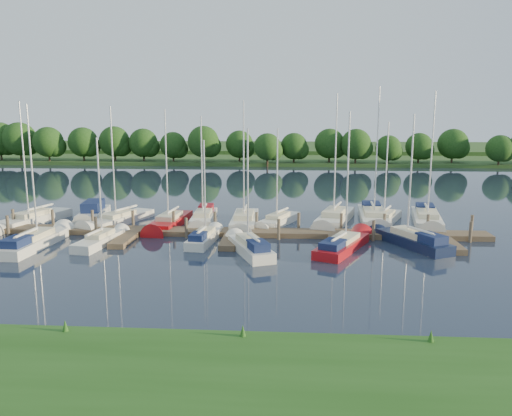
# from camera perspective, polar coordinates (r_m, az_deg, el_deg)

# --- Properties ---
(ground) EXTENTS (260.00, 260.00, 0.00)m
(ground) POSITION_cam_1_polar(r_m,az_deg,el_deg) (32.42, -4.07, -6.42)
(ground) COLOR #1A2235
(ground) RESTS_ON ground
(near_bank) EXTENTS (90.00, 10.00, 0.50)m
(near_bank) POSITION_cam_1_polar(r_m,az_deg,el_deg) (17.91, -11.49, -20.78)
(near_bank) COLOR #1E4A15
(near_bank) RESTS_ON ground
(dock) EXTENTS (40.00, 6.00, 0.40)m
(dock) POSITION_cam_1_polar(r_m,az_deg,el_deg) (39.36, -2.64, -3.02)
(dock) COLOR #4C3B2B
(dock) RESTS_ON ground
(mooring_pilings) EXTENTS (38.24, 2.84, 2.00)m
(mooring_pilings) POSITION_cam_1_polar(r_m,az_deg,el_deg) (40.36, -2.47, -2.09)
(mooring_pilings) COLOR #473D33
(mooring_pilings) RESTS_ON ground
(far_shore) EXTENTS (180.00, 30.00, 0.60)m
(far_shore) POSITION_cam_1_polar(r_m,az_deg,el_deg) (106.18, 1.42, 5.73)
(far_shore) COLOR #22461B
(far_shore) RESTS_ON ground
(distant_hill) EXTENTS (220.00, 40.00, 1.40)m
(distant_hill) POSITION_cam_1_polar(r_m,az_deg,el_deg) (131.06, 1.88, 6.85)
(distant_hill) COLOR #385826
(distant_hill) RESTS_ON ground
(treeline) EXTENTS (144.88, 9.06, 8.22)m
(treeline) POSITION_cam_1_polar(r_m,az_deg,el_deg) (93.06, -0.74, 7.29)
(treeline) COLOR #38281C
(treeline) RESTS_ON ground
(sailboat_n_0) EXTENTS (3.91, 8.70, 11.03)m
(sailboat_n_0) POSITION_cam_1_polar(r_m,az_deg,el_deg) (48.11, -24.27, -1.34)
(sailboat_n_0) COLOR silver
(sailboat_n_0) RESTS_ON ground
(motorboat) EXTENTS (2.73, 6.82, 2.02)m
(motorboat) POSITION_cam_1_polar(r_m,az_deg,el_deg) (48.50, -18.14, -0.69)
(motorboat) COLOR silver
(motorboat) RESTS_ON ground
(sailboat_n_2) EXTENTS (4.38, 8.25, 10.54)m
(sailboat_n_2) POSITION_cam_1_polar(r_m,az_deg,el_deg) (45.65, -15.51, -1.39)
(sailboat_n_2) COLOR silver
(sailboat_n_2) RESTS_ON ground
(sailboat_n_3) EXTENTS (2.57, 8.12, 10.31)m
(sailboat_n_3) POSITION_cam_1_polar(r_m,az_deg,el_deg) (43.55, -9.87, -1.72)
(sailboat_n_3) COLOR #A10E14
(sailboat_n_3) RESTS_ON ground
(sailboat_n_4) EXTENTS (2.08, 7.58, 9.74)m
(sailboat_n_4) POSITION_cam_1_polar(r_m,az_deg,el_deg) (44.84, -6.02, -1.20)
(sailboat_n_4) COLOR silver
(sailboat_n_4) RESTS_ON ground
(sailboat_n_5) EXTENTS (2.16, 8.65, 11.05)m
(sailboat_n_5) POSITION_cam_1_polar(r_m,az_deg,el_deg) (43.34, -1.36, -1.62)
(sailboat_n_5) COLOR silver
(sailboat_n_5) RESTS_ON ground
(sailboat_n_6) EXTENTS (3.78, 6.63, 8.68)m
(sailboat_n_6) POSITION_cam_1_polar(r_m,az_deg,el_deg) (43.61, 2.53, -1.56)
(sailboat_n_6) COLOR silver
(sailboat_n_6) RESTS_ON ground
(sailboat_n_7) EXTENTS (4.27, 9.18, 11.70)m
(sailboat_n_7) POSITION_cam_1_polar(r_m,az_deg,el_deg) (44.69, 8.93, -1.37)
(sailboat_n_7) COLOR silver
(sailboat_n_7) RESTS_ON ground
(sailboat_n_8) EXTENTS (2.94, 9.78, 12.25)m
(sailboat_n_8) POSITION_cam_1_polar(r_m,az_deg,el_deg) (46.13, 13.27, -1.09)
(sailboat_n_8) COLOR silver
(sailboat_n_8) RESTS_ON ground
(sailboat_n_9) EXTENTS (3.96, 7.09, 9.22)m
(sailboat_n_9) POSITION_cam_1_polar(r_m,az_deg,el_deg) (45.73, 14.48, -1.32)
(sailboat_n_9) COLOR silver
(sailboat_n_9) RESTS_ON ground
(sailboat_n_10) EXTENTS (3.61, 9.47, 11.84)m
(sailboat_n_10) POSITION_cam_1_polar(r_m,az_deg,el_deg) (46.62, 18.94, -1.27)
(sailboat_n_10) COLOR silver
(sailboat_n_10) RESTS_ON ground
(sailboat_s_0) EXTENTS (2.26, 8.32, 10.63)m
(sailboat_s_0) POSITION_cam_1_polar(r_m,az_deg,el_deg) (39.75, -23.97, -3.63)
(sailboat_s_0) COLOR silver
(sailboat_s_0) RESTS_ON ground
(sailboat_s_1) EXTENTS (2.27, 6.39, 8.21)m
(sailboat_s_1) POSITION_cam_1_polar(r_m,az_deg,el_deg) (38.80, -17.30, -3.59)
(sailboat_s_1) COLOR silver
(sailboat_s_1) RESTS_ON ground
(sailboat_s_2) EXTENTS (2.02, 6.19, 8.00)m
(sailboat_s_2) POSITION_cam_1_polar(r_m,az_deg,el_deg) (37.76, -5.93, -3.48)
(sailboat_s_2) COLOR silver
(sailboat_s_2) RESTS_ON ground
(sailboat_s_3) EXTENTS (3.74, 6.79, 9.01)m
(sailboat_s_3) POSITION_cam_1_polar(r_m,az_deg,el_deg) (34.75, -0.71, -4.64)
(sailboat_s_3) COLOR silver
(sailboat_s_3) RESTS_ON ground
(sailboat_s_4) EXTENTS (4.70, 7.72, 10.04)m
(sailboat_s_4) POSITION_cam_1_polar(r_m,az_deg,el_deg) (36.25, 9.97, -4.20)
(sailboat_s_4) COLOR #A10E14
(sailboat_s_4) RESTS_ON ground
(sailboat_s_5) EXTENTS (4.69, 7.43, 9.99)m
(sailboat_s_5) POSITION_cam_1_polar(r_m,az_deg,el_deg) (38.34, 17.30, -3.66)
(sailboat_s_5) COLOR #0F1835
(sailboat_s_5) RESTS_ON ground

